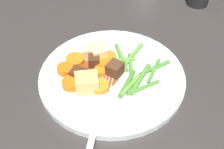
{
  "coord_description": "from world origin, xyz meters",
  "views": [
    {
      "loc": [
        0.07,
        0.39,
        0.41
      ],
      "look_at": [
        0.0,
        0.0,
        0.01
      ],
      "focal_mm": 48.3,
      "sensor_mm": 36.0,
      "label": 1
    }
  ],
  "objects_px": {
    "carrot_slice_4": "(75,60)",
    "meat_chunk_2": "(88,77)",
    "meat_chunk_0": "(94,61)",
    "meat_chunk_1": "(79,73)",
    "potato_chunk_1": "(98,53)",
    "carrot_slice_3": "(103,63)",
    "potato_chunk_0": "(87,83)",
    "carrot_slice_1": "(72,83)",
    "meat_chunk_3": "(115,68)",
    "fork": "(100,109)",
    "potato_chunk_2": "(91,52)",
    "carrot_slice_0": "(108,57)",
    "dinner_plate": "(112,77)",
    "carrot_slice_5": "(100,87)",
    "carrot_slice_6": "(65,69)",
    "carrot_slice_2": "(101,71)"
  },
  "relations": [
    {
      "from": "carrot_slice_3",
      "to": "potato_chunk_0",
      "type": "height_order",
      "value": "potato_chunk_0"
    },
    {
      "from": "carrot_slice_1",
      "to": "carrot_slice_6",
      "type": "bearing_deg",
      "value": -76.84
    },
    {
      "from": "carrot_slice_0",
      "to": "fork",
      "type": "relative_size",
      "value": 0.18
    },
    {
      "from": "meat_chunk_0",
      "to": "meat_chunk_2",
      "type": "relative_size",
      "value": 0.96
    },
    {
      "from": "carrot_slice_4",
      "to": "meat_chunk_1",
      "type": "relative_size",
      "value": 1.24
    },
    {
      "from": "potato_chunk_1",
      "to": "fork",
      "type": "bearing_deg",
      "value": 82.77
    },
    {
      "from": "meat_chunk_0",
      "to": "meat_chunk_3",
      "type": "xyz_separation_m",
      "value": [
        -0.03,
        0.03,
        0.0
      ]
    },
    {
      "from": "carrot_slice_6",
      "to": "meat_chunk_1",
      "type": "distance_m",
      "value": 0.03
    },
    {
      "from": "carrot_slice_4",
      "to": "meat_chunk_2",
      "type": "relative_size",
      "value": 1.36
    },
    {
      "from": "carrot_slice_3",
      "to": "potato_chunk_1",
      "type": "height_order",
      "value": "potato_chunk_1"
    },
    {
      "from": "meat_chunk_1",
      "to": "potato_chunk_1",
      "type": "bearing_deg",
      "value": -133.09
    },
    {
      "from": "carrot_slice_1",
      "to": "meat_chunk_3",
      "type": "height_order",
      "value": "meat_chunk_3"
    },
    {
      "from": "dinner_plate",
      "to": "carrot_slice_2",
      "type": "height_order",
      "value": "carrot_slice_2"
    },
    {
      "from": "potato_chunk_2",
      "to": "meat_chunk_3",
      "type": "height_order",
      "value": "same"
    },
    {
      "from": "carrot_slice_3",
      "to": "fork",
      "type": "distance_m",
      "value": 0.11
    },
    {
      "from": "carrot_slice_4",
      "to": "meat_chunk_2",
      "type": "bearing_deg",
      "value": 109.33
    },
    {
      "from": "potato_chunk_1",
      "to": "fork",
      "type": "height_order",
      "value": "potato_chunk_1"
    },
    {
      "from": "carrot_slice_0",
      "to": "carrot_slice_4",
      "type": "distance_m",
      "value": 0.06
    },
    {
      "from": "carrot_slice_4",
      "to": "meat_chunk_1",
      "type": "height_order",
      "value": "meat_chunk_1"
    },
    {
      "from": "carrot_slice_4",
      "to": "potato_chunk_1",
      "type": "relative_size",
      "value": 1.06
    },
    {
      "from": "meat_chunk_3",
      "to": "potato_chunk_2",
      "type": "bearing_deg",
      "value": -55.41
    },
    {
      "from": "potato_chunk_0",
      "to": "carrot_slice_1",
      "type": "bearing_deg",
      "value": -24.02
    },
    {
      "from": "carrot_slice_3",
      "to": "meat_chunk_3",
      "type": "bearing_deg",
      "value": 126.84
    },
    {
      "from": "dinner_plate",
      "to": "carrot_slice_2",
      "type": "xyz_separation_m",
      "value": [
        0.02,
        -0.01,
        0.01
      ]
    },
    {
      "from": "carrot_slice_4",
      "to": "dinner_plate",
      "type": "bearing_deg",
      "value": 146.13
    },
    {
      "from": "dinner_plate",
      "to": "meat_chunk_2",
      "type": "relative_size",
      "value": 10.38
    },
    {
      "from": "meat_chunk_2",
      "to": "fork",
      "type": "height_order",
      "value": "meat_chunk_2"
    },
    {
      "from": "meat_chunk_2",
      "to": "carrot_slice_5",
      "type": "bearing_deg",
      "value": 127.7
    },
    {
      "from": "potato_chunk_0",
      "to": "meat_chunk_3",
      "type": "xyz_separation_m",
      "value": [
        -0.05,
        -0.03,
        -0.0
      ]
    },
    {
      "from": "dinner_plate",
      "to": "meat_chunk_0",
      "type": "xyz_separation_m",
      "value": [
        0.03,
        -0.03,
        0.02
      ]
    },
    {
      "from": "dinner_plate",
      "to": "carrot_slice_3",
      "type": "relative_size",
      "value": 9.32
    },
    {
      "from": "dinner_plate",
      "to": "meat_chunk_2",
      "type": "bearing_deg",
      "value": 10.85
    },
    {
      "from": "dinner_plate",
      "to": "carrot_slice_4",
      "type": "xyz_separation_m",
      "value": [
        0.06,
        -0.04,
        0.01
      ]
    },
    {
      "from": "potato_chunk_0",
      "to": "meat_chunk_2",
      "type": "relative_size",
      "value": 1.52
    },
    {
      "from": "carrot_slice_0",
      "to": "carrot_slice_1",
      "type": "distance_m",
      "value": 0.09
    },
    {
      "from": "potato_chunk_0",
      "to": "potato_chunk_1",
      "type": "xyz_separation_m",
      "value": [
        -0.03,
        -0.08,
        -0.0
      ]
    },
    {
      "from": "meat_chunk_0",
      "to": "carrot_slice_3",
      "type": "bearing_deg",
      "value": 161.25
    },
    {
      "from": "potato_chunk_0",
      "to": "potato_chunk_1",
      "type": "height_order",
      "value": "potato_chunk_0"
    },
    {
      "from": "potato_chunk_0",
      "to": "meat_chunk_0",
      "type": "xyz_separation_m",
      "value": [
        -0.02,
        -0.06,
        -0.0
      ]
    },
    {
      "from": "potato_chunk_2",
      "to": "meat_chunk_3",
      "type": "relative_size",
      "value": 1.05
    },
    {
      "from": "dinner_plate",
      "to": "meat_chunk_1",
      "type": "relative_size",
      "value": 9.51
    },
    {
      "from": "carrot_slice_5",
      "to": "fork",
      "type": "distance_m",
      "value": 0.05
    },
    {
      "from": "carrot_slice_4",
      "to": "potato_chunk_2",
      "type": "height_order",
      "value": "potato_chunk_2"
    },
    {
      "from": "meat_chunk_2",
      "to": "carrot_slice_4",
      "type": "bearing_deg",
      "value": -70.67
    },
    {
      "from": "meat_chunk_2",
      "to": "dinner_plate",
      "type": "bearing_deg",
      "value": -169.15
    },
    {
      "from": "carrot_slice_0",
      "to": "meat_chunk_0",
      "type": "xyz_separation_m",
      "value": [
        0.03,
        0.01,
        0.01
      ]
    },
    {
      "from": "carrot_slice_3",
      "to": "meat_chunk_2",
      "type": "bearing_deg",
      "value": 45.25
    },
    {
      "from": "meat_chunk_2",
      "to": "fork",
      "type": "bearing_deg",
      "value": 99.51
    },
    {
      "from": "carrot_slice_2",
      "to": "fork",
      "type": "bearing_deg",
      "value": 80.32
    },
    {
      "from": "dinner_plate",
      "to": "potato_chunk_1",
      "type": "xyz_separation_m",
      "value": [
        0.02,
        -0.05,
        0.02
      ]
    }
  ]
}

